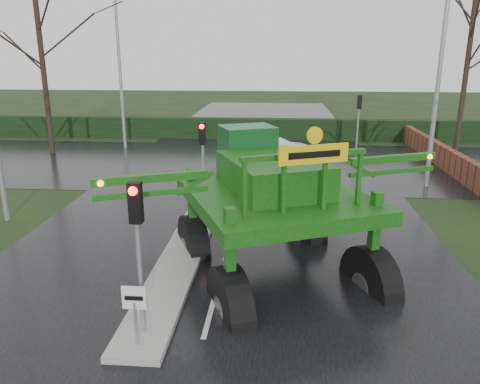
# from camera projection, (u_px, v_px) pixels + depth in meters

# --- Properties ---
(ground) EXTENTS (140.00, 140.00, 0.00)m
(ground) POSITION_uv_depth(u_px,v_px,m) (210.00, 316.00, 11.08)
(ground) COLOR black
(ground) RESTS_ON ground
(road_main) EXTENTS (14.00, 80.00, 0.02)m
(road_main) POSITION_uv_depth(u_px,v_px,m) (242.00, 194.00, 20.64)
(road_main) COLOR black
(road_main) RESTS_ON ground
(road_cross) EXTENTS (80.00, 12.00, 0.02)m
(road_cross) POSITION_uv_depth(u_px,v_px,m) (250.00, 164.00, 26.37)
(road_cross) COLOR black
(road_cross) RESTS_ON ground
(median_island) EXTENTS (1.20, 10.00, 0.16)m
(median_island) POSITION_uv_depth(u_px,v_px,m) (181.00, 258.00, 14.03)
(median_island) COLOR gray
(median_island) RESTS_ON ground
(hedge_row) EXTENTS (44.00, 0.90, 1.50)m
(hedge_row) POSITION_uv_depth(u_px,v_px,m) (257.00, 129.00, 33.81)
(hedge_row) COLOR black
(hedge_row) RESTS_ON ground
(brick_wall) EXTENTS (0.40, 20.00, 1.20)m
(brick_wall) POSITION_uv_depth(u_px,v_px,m) (443.00, 157.00, 25.39)
(brick_wall) COLOR #592D1E
(brick_wall) RESTS_ON ground
(keep_left_sign) EXTENTS (0.50, 0.07, 1.35)m
(keep_left_sign) POSITION_uv_depth(u_px,v_px,m) (135.00, 306.00, 9.45)
(keep_left_sign) COLOR gray
(keep_left_sign) RESTS_ON ground
(traffic_signal_near) EXTENTS (0.26, 0.33, 3.52)m
(traffic_signal_near) POSITION_uv_depth(u_px,v_px,m) (137.00, 227.00, 9.48)
(traffic_signal_near) COLOR gray
(traffic_signal_near) RESTS_ON ground
(traffic_signal_mid) EXTENTS (0.26, 0.33, 3.52)m
(traffic_signal_mid) POSITION_uv_depth(u_px,v_px,m) (203.00, 147.00, 17.61)
(traffic_signal_mid) COLOR gray
(traffic_signal_mid) RESTS_ON ground
(traffic_signal_far) EXTENTS (0.26, 0.33, 3.52)m
(traffic_signal_far) POSITION_uv_depth(u_px,v_px,m) (359.00, 110.00, 28.97)
(traffic_signal_far) COLOR gray
(traffic_signal_far) RESTS_ON ground
(street_light_right) EXTENTS (3.85, 0.30, 10.00)m
(street_light_right) POSITION_uv_depth(u_px,v_px,m) (434.00, 53.00, 20.22)
(street_light_right) COLOR gray
(street_light_right) RESTS_ON ground
(street_light_left_far) EXTENTS (3.85, 0.30, 10.00)m
(street_light_left_far) POSITION_uv_depth(u_px,v_px,m) (124.00, 53.00, 29.13)
(street_light_left_far) COLOR gray
(street_light_left_far) RESTS_ON ground
(tree_left_far) EXTENTS (7.70, 7.70, 13.26)m
(tree_left_far) POSITION_uv_depth(u_px,v_px,m) (39.00, 33.00, 27.22)
(tree_left_far) COLOR black
(tree_left_far) RESTS_ON ground
(tree_right_far) EXTENTS (7.00, 7.00, 12.05)m
(tree_right_far) POSITION_uv_depth(u_px,v_px,m) (470.00, 45.00, 28.30)
(tree_right_far) COLOR black
(tree_right_far) RESTS_ON ground
(crop_sprayer) EXTENTS (9.09, 7.39, 5.48)m
(crop_sprayer) POSITION_uv_depth(u_px,v_px,m) (226.00, 205.00, 10.83)
(crop_sprayer) COLOR black
(crop_sprayer) RESTS_ON ground
(white_sedan) EXTENTS (4.56, 2.92, 1.42)m
(white_sedan) POSITION_uv_depth(u_px,v_px,m) (278.00, 163.00, 26.63)
(white_sedan) COLOR white
(white_sedan) RESTS_ON ground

